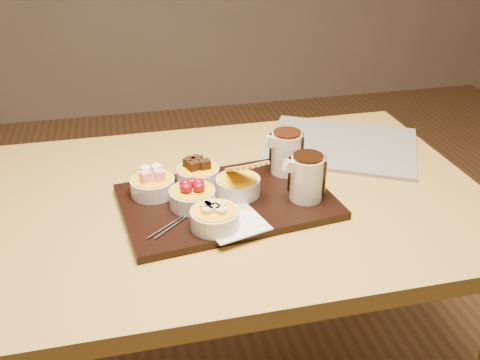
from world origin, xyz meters
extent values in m
cube|color=#B49643|center=(0.00, 0.00, 0.73)|extent=(1.20, 0.80, 0.04)
cylinder|color=#B49643|center=(-0.54, 0.34, 0.35)|extent=(0.06, 0.06, 0.71)
cylinder|color=#B49643|center=(0.54, 0.34, 0.35)|extent=(0.06, 0.06, 0.71)
cube|color=black|center=(-0.01, -0.05, 0.76)|extent=(0.49, 0.35, 0.02)
cube|color=white|center=(-0.02, -0.15, 0.77)|extent=(0.15, 0.15, 0.00)
cylinder|color=beige|center=(-0.17, 0.01, 0.79)|extent=(0.10, 0.10, 0.04)
cylinder|color=beige|center=(-0.06, 0.04, 0.79)|extent=(0.10, 0.10, 0.04)
cylinder|color=beige|center=(-0.09, -0.06, 0.79)|extent=(0.10, 0.10, 0.04)
cylinder|color=beige|center=(0.02, -0.03, 0.79)|extent=(0.10, 0.10, 0.04)
cylinder|color=beige|center=(-0.06, -0.15, 0.79)|extent=(0.10, 0.10, 0.04)
cylinder|color=silver|center=(0.16, -0.09, 0.82)|extent=(0.08, 0.08, 0.10)
cylinder|color=silver|center=(0.16, 0.04, 0.82)|extent=(0.08, 0.08, 0.10)
cube|color=beige|center=(0.36, 0.18, 0.76)|extent=(0.50, 0.47, 0.01)
camera|label=1|loc=(-0.21, -1.05, 1.38)|focal=40.00mm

